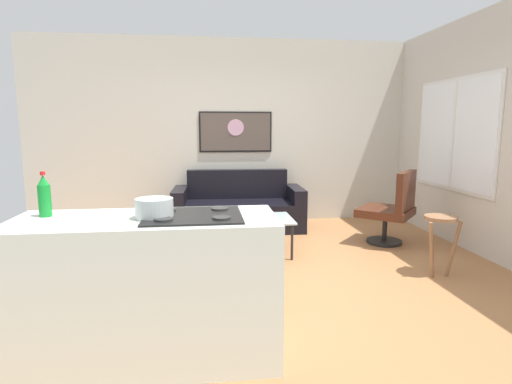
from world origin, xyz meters
The scene contains 12 objects.
ground centered at (0.00, 0.00, -0.02)m, with size 6.40×6.40×0.04m, color #A87044.
back_wall centered at (0.00, 2.42, 1.40)m, with size 6.40×0.05×2.80m, color beige.
right_wall centered at (2.62, 0.30, 1.40)m, with size 0.05×6.40×2.80m, color beige.
couch centered at (-0.07, 1.91, 0.28)m, with size 1.89×0.87×0.84m.
coffee_table centered at (-0.03, 0.64, 0.40)m, with size 0.97×0.64×0.43m.
armchair centered at (1.79, 0.85, 0.46)m, with size 0.88×0.88×0.94m.
bar_stool centered at (1.76, -0.28, 0.47)m, with size 0.36×0.35×0.61m.
kitchen_counter centered at (-0.92, -1.47, 0.47)m, with size 1.63×0.66×0.95m.
soda_bottle centered at (-1.55, -1.35, 1.06)m, with size 0.08×0.08×0.28m.
mixing_bowl centered at (-0.86, -1.49, 0.99)m, with size 0.23×0.23×0.12m.
wall_painting centered at (-0.07, 2.38, 1.40)m, with size 1.11×0.03×0.62m.
window centered at (2.59, 0.90, 1.39)m, with size 0.03×1.67×1.42m.
Camera 1 is at (-0.56, -4.04, 1.49)m, focal length 29.13 mm.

